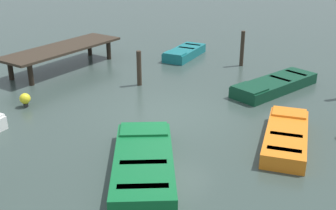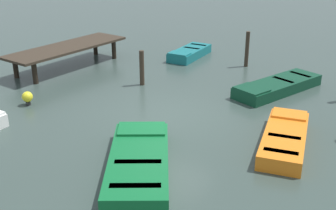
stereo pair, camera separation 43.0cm
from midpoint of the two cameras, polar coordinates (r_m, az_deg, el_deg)
The scene contains 9 objects.
ground_plane at distance 13.43m, azimuth 0.92°, elevation -1.39°, with size 80.00×80.00×0.00m, color #33423D.
dock_segment at distance 18.58m, azimuth -12.84°, elevation 7.48°, with size 5.71×2.36×0.95m.
rowboat_orange at distance 11.95m, azimuth 16.56°, elevation -4.34°, with size 3.39×2.26×0.46m.
rowboat_green at distance 10.34m, azimuth -2.79°, elevation -7.69°, with size 3.68×3.60×0.46m.
rowboat_dark_green at distance 15.95m, azimuth 15.38°, elevation 2.49°, with size 3.92×1.71×0.46m.
rowboat_teal at distance 19.90m, azimuth 3.56°, elevation 7.08°, with size 2.89×1.65×0.46m.
mooring_piling_mid_right at distance 15.99m, azimuth -2.80°, elevation 5.04°, with size 0.18×0.18×1.34m, color #33281E.
mooring_piling_near_left at distance 18.65m, azimuth 11.33°, elevation 7.43°, with size 0.17×0.17×1.54m, color #33281E.
marker_buoy at distance 14.83m, azimuth -17.76°, elevation 1.01°, with size 0.36×0.36×0.48m.
Camera 2 is at (-9.03, -8.39, 5.34)m, focal length 44.90 mm.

